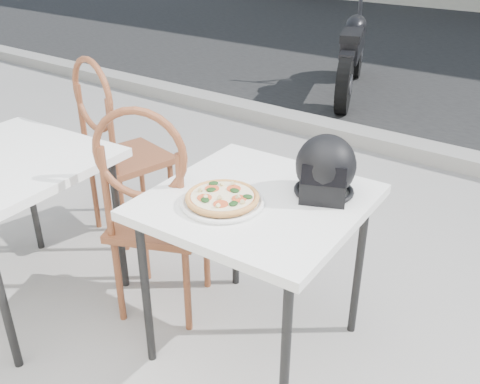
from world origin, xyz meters
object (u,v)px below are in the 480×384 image
Objects in this scene: helmet at (325,169)px; cafe_table_side at (4,173)px; motorcycle at (352,54)px; cafe_chair_main at (153,204)px; cafe_chair_side at (115,140)px; cafe_table_main at (257,212)px; pizza at (222,197)px; plate at (222,202)px.

cafe_table_side is (-1.36, -0.59, -0.17)m from helmet.
helmet reaches higher than motorcycle.
cafe_chair_main is 0.59× the size of motorcycle.
motorcycle is (-1.60, 3.73, -0.46)m from helmet.
cafe_chair_side is (-1.44, 0.15, -0.27)m from helmet.
motorcycle is at bearing -74.67° from cafe_chair_side.
cafe_table_main is 2.57× the size of helmet.
cafe_table_main is 0.18m from pizza.
helmet is at bearing 41.69° from cafe_table_main.
cafe_chair_side is (-1.16, 0.47, -0.19)m from pizza.
plate is 0.21× the size of motorcycle.
pizza is 4.27m from motorcycle.
cafe_chair_side is at bearing 150.29° from helmet.
plate is 4.27m from motorcycle.
motorcycle is (-1.32, 4.05, -0.36)m from plate.
motorcycle reaches higher than pizza.
pizza is 0.93× the size of helmet.
helmet is 0.37× the size of cafe_table_side.
motorcycle is (-0.24, 4.33, -0.29)m from cafe_table_side.
cafe_table_main is at bearing 58.99° from pizza.
helmet is at bearing -86.75° from motorcycle.
motorcycle is at bearing 109.63° from cafe_table_main.
cafe_table_main is 4.17m from motorcycle.
helmet is 0.30× the size of cafe_chair_main.
motorcycle is at bearing 108.04° from pizza.
cafe_table_side is 0.76m from cafe_chair_side.
cafe_chair_side reaches higher than plate.
pizza is at bearing -91.92° from motorcycle.
plate is 1.21× the size of helmet.
plate reaches higher than cafe_table_main.
cafe_table_main is 0.17m from plate.
cafe_chair_main is at bearing 162.32° from cafe_chair_side.
cafe_chair_main reaches higher than cafe_table_main.
cafe_table_main is 2.14× the size of plate.
cafe_chair_side is 3.59m from motorcycle.
cafe_chair_main reaches higher than motorcycle.
cafe_table_main is 1.29m from cafe_chair_side.
helmet is at bearing 47.87° from pizza.
motorcycle is (-0.16, 3.58, -0.19)m from cafe_chair_side.
cafe_table_main is 0.76× the size of cafe_chair_main.
helmet is 0.17× the size of motorcycle.
cafe_chair_side reaches higher than helmet.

